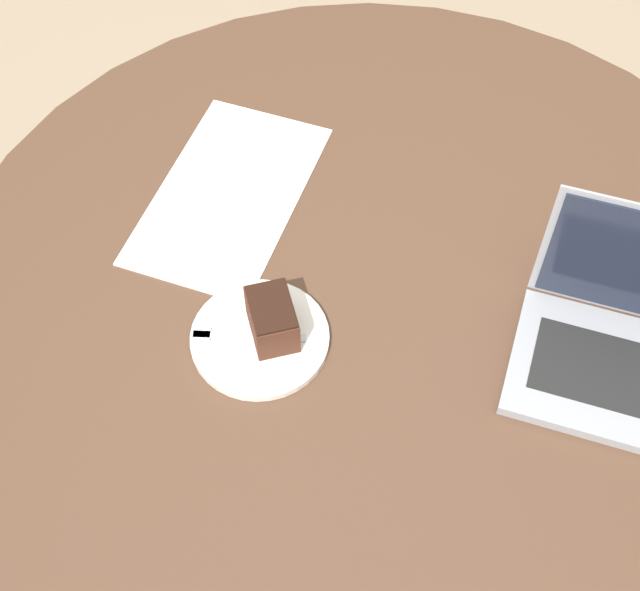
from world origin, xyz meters
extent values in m
plane|color=gray|center=(0.00, 0.00, 0.00)|extent=(12.00, 12.00, 0.00)
cylinder|color=#4C3323|center=(0.00, 0.00, 0.01)|extent=(0.51, 0.51, 0.02)
cylinder|color=#4C3323|center=(0.00, 0.00, 0.38)|extent=(0.11, 0.11, 0.73)
cylinder|color=#4C3323|center=(0.00, 0.00, 0.76)|extent=(1.40, 1.40, 0.03)
cube|color=white|center=(0.22, 0.21, 0.78)|extent=(0.46, 0.40, 0.00)
cylinder|color=silver|center=(-0.07, 0.20, 0.78)|extent=(0.21, 0.21, 0.01)
cube|color=#472619|center=(-0.07, 0.18, 0.82)|extent=(0.10, 0.07, 0.06)
cube|color=black|center=(-0.07, 0.18, 0.85)|extent=(0.09, 0.07, 0.00)
cube|color=silver|center=(-0.07, 0.21, 0.79)|extent=(0.05, 0.17, 0.00)
cube|color=silver|center=(-0.06, 0.28, 0.79)|extent=(0.03, 0.03, 0.00)
cube|color=gray|center=(-0.25, -0.32, 0.79)|extent=(0.36, 0.41, 0.02)
cube|color=black|center=(-0.25, -0.32, 0.80)|extent=(0.25, 0.31, 0.00)
camera|label=1|loc=(-0.79, 0.24, 1.92)|focal=50.00mm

